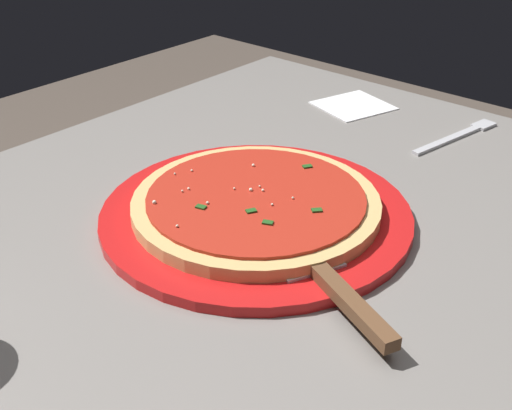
% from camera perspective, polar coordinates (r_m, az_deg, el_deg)
% --- Properties ---
extents(restaurant_table, '(1.04, 0.78, 0.75)m').
position_cam_1_polar(restaurant_table, '(0.90, -1.14, -8.76)').
color(restaurant_table, black).
rests_on(restaurant_table, ground_plane).
extents(serving_plate, '(0.38, 0.38, 0.01)m').
position_cam_1_polar(serving_plate, '(0.81, 0.00, -0.83)').
color(serving_plate, red).
rests_on(serving_plate, restaurant_table).
extents(pizza, '(0.30, 0.30, 0.02)m').
position_cam_1_polar(pizza, '(0.80, -0.00, 0.16)').
color(pizza, '#DBB26B').
rests_on(pizza, serving_plate).
extents(pizza_server, '(0.13, 0.22, 0.01)m').
position_cam_1_polar(pizza_server, '(0.68, 6.37, -6.70)').
color(pizza_server, silver).
rests_on(pizza_server, serving_plate).
extents(napkin_folded_right, '(0.14, 0.13, 0.00)m').
position_cam_1_polar(napkin_folded_right, '(1.16, 8.27, 8.36)').
color(napkin_folded_right, white).
rests_on(napkin_folded_right, restaurant_table).
extents(fork, '(0.19, 0.05, 0.00)m').
position_cam_1_polar(fork, '(1.08, 16.91, 5.71)').
color(fork, silver).
rests_on(fork, restaurant_table).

